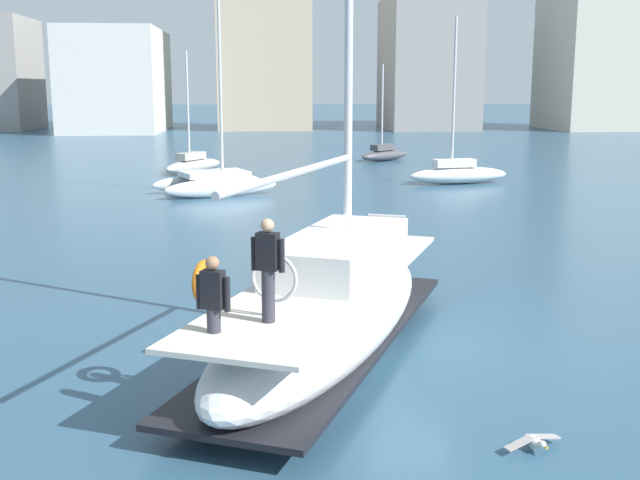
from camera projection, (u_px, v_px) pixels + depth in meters
ground_plane at (393, 338)px, 15.65m from camera, size 400.00×400.00×0.00m
main_sailboat at (329, 307)px, 14.61m from camera, size 5.98×9.77×12.80m
moored_sloop_near at (458, 172)px, 40.27m from camera, size 5.48×2.17×8.36m
moored_sloop_far at (384, 153)px, 52.63m from camera, size 4.04×3.61×6.37m
moored_catamaran at (193, 164)px, 45.24m from camera, size 3.64×4.73×6.88m
moored_ketch_distant at (215, 181)px, 36.33m from camera, size 5.91×4.40×8.69m
seagull at (534, 441)px, 10.84m from camera, size 0.90×0.51×0.16m
waterfront_buildings at (332, 37)px, 88.69m from camera, size 83.27×18.75×27.72m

